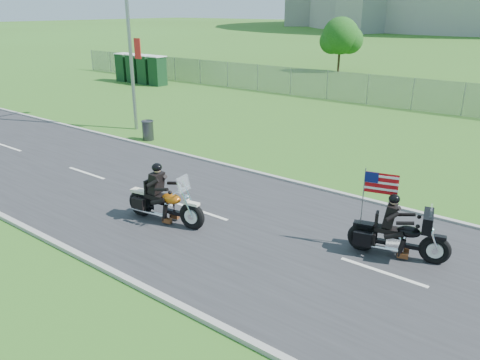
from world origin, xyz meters
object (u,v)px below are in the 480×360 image
Objects in this scene: porta_toilet_d at (124,68)px; trash_can at (148,131)px; porta_toilet_b at (146,70)px; streetlight at (132,18)px; porta_toilet_c at (135,69)px; motorcycle_lead at (164,204)px; motorcycle_follow at (398,237)px; porta_toilet_a at (158,71)px.

trash_can is (16.36, -12.10, -0.68)m from porta_toilet_d.
porta_toilet_b is at bearing 138.25° from trash_can.
porta_toilet_d is 2.45× the size of trash_can.
streetlight is 17.34m from porta_toilet_c.
trash_can is (-7.46, 6.08, -0.12)m from motorcycle_lead.
streetlight is at bearing 147.36° from motorcycle_follow.
porta_toilet_d is at bearing 142.83° from streetlight.
porta_toilet_a is 0.83× the size of motorcycle_lead.
porta_toilet_b reaches higher than motorcycle_follow.
porta_toilet_c is 1.00× the size of porta_toilet_d.
porta_toilet_d reaches higher than motorcycle_lead.
porta_toilet_a is 4.20m from porta_toilet_d.
porta_toilet_c is 0.83× the size of motorcycle_lead.
streetlight reaches higher than porta_toilet_b.
porta_toilet_c is at bearing 132.80° from motorcycle_lead.
porta_toilet_a and porta_toilet_c have the same top height.
porta_toilet_b is at bearing 0.00° from porta_toilet_d.
porta_toilet_a is at bearing 135.14° from trash_can.
motorcycle_follow is 2.72× the size of trash_can.
motorcycle_follow is at bearing -15.78° from trash_can.
porta_toilet_c is 1.40m from porta_toilet_d.
motorcycle_follow is 14.33m from trash_can.
porta_toilet_b is 18.19m from trash_can.
porta_toilet_c is at bearing 180.00° from porta_toilet_a.
trash_can is at bearing 132.64° from motorcycle_lead.
motorcycle_lead is at bearing -39.05° from porta_toilet_c.
porta_toilet_a is at bearing 133.85° from motorcycle_follow.
porta_toilet_b and porta_toilet_d have the same top height.
porta_toilet_d is (-2.80, 0.00, 0.00)m from porta_toilet_b.
trash_can is (2.14, -1.32, -5.17)m from streetlight.
porta_toilet_d is at bearing 180.00° from porta_toilet_b.
motorcycle_follow is (25.95, -16.00, -0.56)m from porta_toilet_a.
porta_toilet_a is at bearing 0.00° from porta_toilet_d.
porta_toilet_c is 32.91m from motorcycle_follow.
motorcycle_follow is at bearing -30.32° from porta_toilet_b.
porta_toilet_d is 0.83× the size of motorcycle_lead.
streetlight is 4.35× the size of porta_toilet_d.
motorcycle_lead is at bearing -39.22° from trash_can.
porta_toilet_a is at bearing 0.00° from porta_toilet_b.
porta_toilet_b is (-11.42, 10.78, -4.49)m from streetlight.
motorcycle_follow is (6.34, 2.19, 0.01)m from motorcycle_lead.
porta_toilet_a is 1.00× the size of porta_toilet_d.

